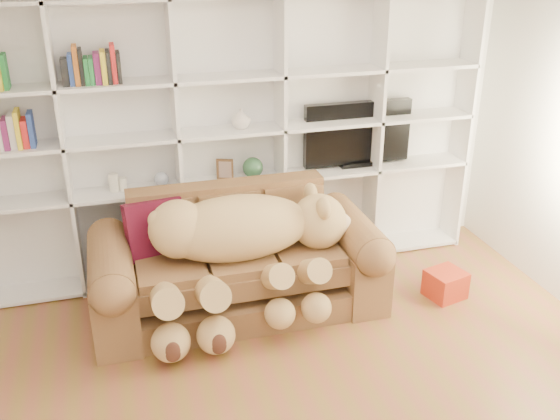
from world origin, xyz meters
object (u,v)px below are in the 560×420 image
object	(u,v)px
sofa	(237,267)
teddy_bear	(241,244)
gift_box	(445,284)
tv	(357,134)

from	to	relation	value
sofa	teddy_bear	size ratio (longest dim) A/B	1.34
sofa	teddy_bear	bearing A→B (deg)	-91.37
gift_box	sofa	bearing A→B (deg)	168.93
sofa	teddy_bear	xyz separation A→B (m)	(-0.00, -0.19, 0.30)
sofa	gift_box	size ratio (longest dim) A/B	7.84
sofa	tv	xyz separation A→B (m)	(1.28, 0.69, 0.79)
gift_box	tv	xyz separation A→B (m)	(-0.43, 1.03, 1.04)
teddy_bear	gift_box	xyz separation A→B (m)	(1.71, -0.14, -0.55)
sofa	gift_box	distance (m)	1.76
sofa	tv	distance (m)	1.66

